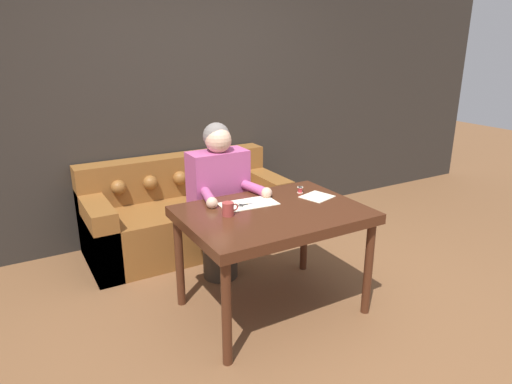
% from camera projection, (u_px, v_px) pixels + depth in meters
% --- Properties ---
extents(ground_plane, '(16.00, 16.00, 0.00)m').
position_uv_depth(ground_plane, '(293.00, 314.00, 3.23)').
color(ground_plane, brown).
extents(wall_back, '(8.00, 0.06, 2.60)m').
position_uv_depth(wall_back, '(186.00, 100.00, 4.35)').
color(wall_back, '#2D2823').
rests_on(wall_back, ground_plane).
extents(dining_table, '(1.21, 0.87, 0.76)m').
position_uv_depth(dining_table, '(273.00, 221.00, 3.09)').
color(dining_table, '#472314').
rests_on(dining_table, ground_plane).
extents(couch, '(1.81, 0.80, 0.82)m').
position_uv_depth(couch, '(186.00, 215.00, 4.23)').
color(couch, brown).
rests_on(couch, ground_plane).
extents(person, '(0.52, 0.55, 1.26)m').
position_uv_depth(person, '(219.00, 202.00, 3.54)').
color(person, '#33281E').
rests_on(person, ground_plane).
extents(pattern_paper_main, '(0.41, 0.24, 0.00)m').
position_uv_depth(pattern_paper_main, '(248.00, 204.00, 3.18)').
color(pattern_paper_main, beige).
rests_on(pattern_paper_main, dining_table).
extents(pattern_paper_offcut, '(0.25, 0.24, 0.00)m').
position_uv_depth(pattern_paper_offcut, '(317.00, 197.00, 3.32)').
color(pattern_paper_offcut, beige).
rests_on(pattern_paper_offcut, dining_table).
extents(scissors, '(0.20, 0.07, 0.01)m').
position_uv_depth(scissors, '(245.00, 205.00, 3.16)').
color(scissors, silver).
rests_on(scissors, dining_table).
extents(mug, '(0.11, 0.08, 0.09)m').
position_uv_depth(mug, '(228.00, 209.00, 2.96)').
color(mug, '#9E3833').
rests_on(mug, dining_table).
extents(thread_spool, '(0.04, 0.04, 0.05)m').
position_uv_depth(thread_spool, '(300.00, 190.00, 3.41)').
color(thread_spool, red).
rests_on(thread_spool, dining_table).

